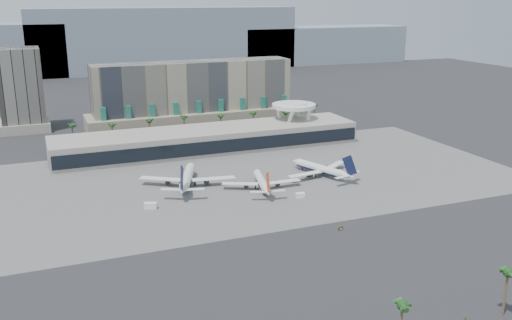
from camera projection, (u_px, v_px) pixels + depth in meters
name	position (u px, v px, depth m)	size (l,w,h in m)	color
ground	(293.00, 218.00, 221.10)	(900.00, 900.00, 0.00)	#232326
apron_pad	(244.00, 178.00, 270.14)	(260.00, 130.00, 0.06)	#5B5B59
mountain_ridge	(137.00, 44.00, 641.87)	(680.00, 60.00, 70.00)	gray
hotel	(194.00, 100.00, 375.53)	(140.00, 30.00, 42.00)	#9E947A
office_tower	(22.00, 95.00, 359.17)	(30.00, 30.00, 52.00)	black
terminal	(209.00, 138.00, 317.24)	(170.00, 32.50, 14.50)	#B3AB9E
saucer_structure	(294.00, 108.00, 339.04)	(26.00, 26.00, 21.89)	white
palm_row	(203.00, 118.00, 349.98)	(157.80, 2.80, 13.10)	brown
airliner_left	(187.00, 178.00, 257.00)	(41.67, 43.01, 15.60)	white
airliner_centre	(262.00, 182.00, 253.65)	(35.01, 36.38, 12.74)	white
airliner_right	(321.00, 169.00, 271.88)	(37.08, 38.28, 13.87)	white
service_vehicle_a	(150.00, 206.00, 230.57)	(5.12, 2.50, 2.50)	white
service_vehicle_b	(300.00, 195.00, 243.53)	(3.87, 2.21, 1.99)	white
taxiway_sign	(341.00, 229.00, 209.71)	(2.19, 0.93, 1.00)	black
near_palm_a	(402.00, 310.00, 139.27)	(6.00, 6.00, 11.93)	brown
near_palm_b	(508.00, 277.00, 150.93)	(6.00, 6.00, 14.17)	brown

